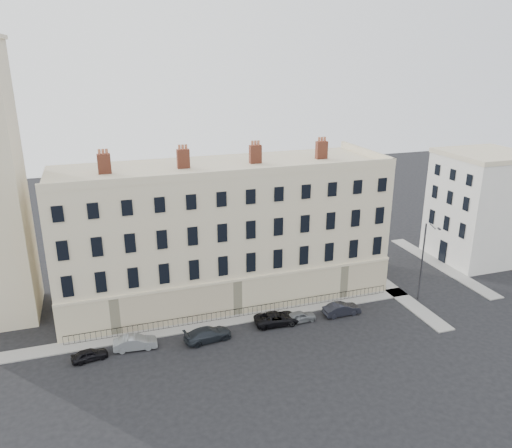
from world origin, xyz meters
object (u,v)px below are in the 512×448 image
object	(u,v)px
car_f	(342,309)
car_d	(277,318)
car_a	(90,355)
streetlamp	(423,258)
car_c	(208,334)
car_e	(300,317)
car_b	(135,343)

from	to	relation	value
car_f	car_d	bearing A→B (deg)	86.62
car_d	car_f	world-z (taller)	car_f
car_a	streetlamp	bearing A→B (deg)	-98.76
car_c	car_e	bearing A→B (deg)	-94.89
car_d	car_b	bearing A→B (deg)	93.84
car_e	streetlamp	xyz separation A→B (m)	(14.82, 0.34, 4.45)
car_c	car_d	xyz separation A→B (m)	(7.45, 0.78, -0.03)
car_b	streetlamp	size ratio (longest dim) A/B	0.45
car_c	car_f	distance (m)	14.71
car_f	streetlamp	xyz separation A→B (m)	(10.00, 0.39, 4.37)
car_e	car_d	bearing A→B (deg)	77.19
car_c	car_e	world-z (taller)	car_c
car_b	car_d	world-z (taller)	car_b
car_d	car_f	distance (m)	7.26
car_a	car_f	distance (m)	25.68
car_a	car_b	world-z (taller)	car_b
car_c	car_d	world-z (taller)	car_c
car_b	car_a	bearing A→B (deg)	102.14
car_a	car_e	world-z (taller)	car_e
car_b	streetlamp	xyz separation A→B (m)	(31.55, 0.09, 4.37)
car_d	car_f	bearing A→B (deg)	-89.21
car_f	car_e	bearing A→B (deg)	88.88
car_a	car_f	world-z (taller)	car_f
car_b	car_f	xyz separation A→B (m)	(21.55, -0.30, 0.00)
car_e	car_f	distance (m)	4.82
car_b	streetlamp	distance (m)	31.85
car_b	car_c	size ratio (longest dim) A/B	0.87
car_a	car_e	xyz separation A→B (m)	(20.86, 0.29, 0.04)
car_d	streetlamp	distance (m)	17.80
car_c	car_d	bearing A→B (deg)	-91.64
car_c	streetlamp	distance (m)	25.10
car_c	car_f	world-z (taller)	car_c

